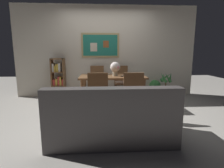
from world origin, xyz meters
The scene contains 13 objects.
ground_plane centered at (0.00, 0.00, 0.00)m, with size 12.00×12.00×0.00m, color #B7B2A8.
wall_back_with_painting centered at (0.00, 1.53, 1.30)m, with size 5.20×0.14×2.60m.
dining_table centered at (0.11, 0.44, 0.64)m, with size 1.53×0.82×0.74m.
dining_chair_near_right centered at (0.45, -0.35, 0.54)m, with size 0.40×0.41×0.91m.
dining_chair_near_left centered at (-0.23, -0.34, 0.54)m, with size 0.40×0.41×0.91m.
dining_chair_far_left centered at (-0.27, 1.24, 0.54)m, with size 0.40×0.41×0.91m.
dining_chair_far_right centered at (0.41, 1.22, 0.54)m, with size 0.40×0.41×0.91m.
leather_couch centered at (-0.02, -1.26, 0.31)m, with size 1.80×0.84×0.84m.
bookshelf centered at (-1.35, 1.26, 0.51)m, with size 0.36×0.28×1.13m.
potted_ivy centered at (1.41, 1.27, 0.27)m, with size 0.33×0.33×0.54m.
potted_palm centered at (1.62, 0.98, 0.27)m, with size 0.41×0.43×0.77m.
flower_vase centered at (0.17, 0.40, 0.93)m, with size 0.24×0.23×0.33m.
tv_remote centered at (0.37, 0.29, 0.75)m, with size 0.16×0.08×0.02m.
Camera 1 is at (-0.17, -3.69, 1.28)m, focal length 28.23 mm.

